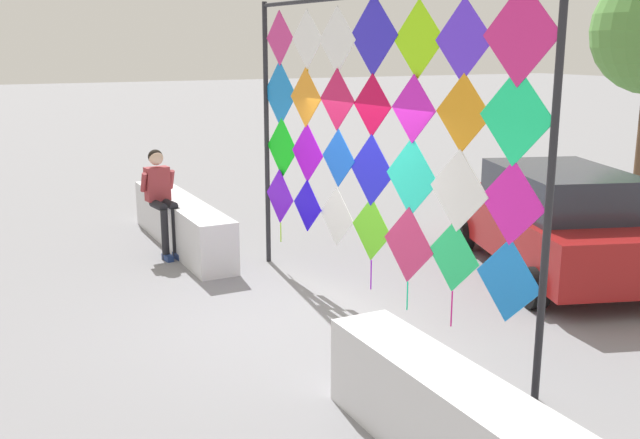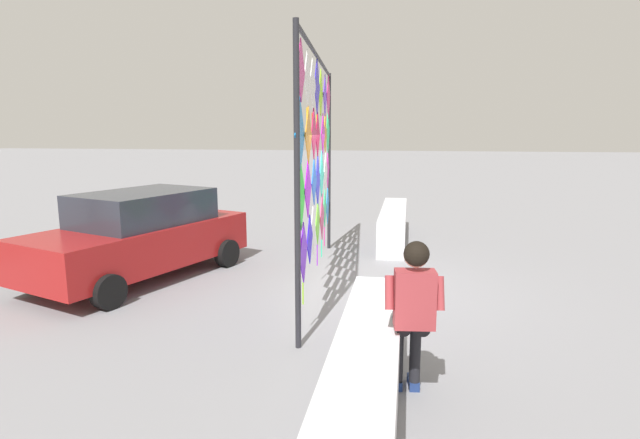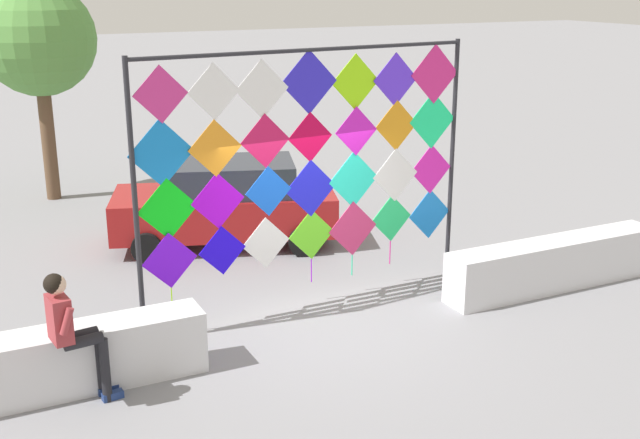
# 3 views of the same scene
# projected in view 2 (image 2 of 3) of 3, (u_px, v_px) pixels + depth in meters

# --- Properties ---
(ground) EXTENTS (120.00, 120.00, 0.00)m
(ground) POSITION_uv_depth(u_px,v_px,m) (359.00, 288.00, 8.25)
(ground) COLOR gray
(plaza_ledge_left) EXTENTS (3.78, 0.57, 0.77)m
(plaza_ledge_left) POSITION_uv_depth(u_px,v_px,m) (366.00, 380.00, 4.42)
(plaza_ledge_left) COLOR silver
(plaza_ledge_left) RESTS_ON ground
(plaza_ledge_right) EXTENTS (3.78, 0.57, 0.77)m
(plaza_ledge_right) POSITION_uv_depth(u_px,v_px,m) (393.00, 225.00, 11.80)
(plaza_ledge_right) COLOR silver
(plaza_ledge_right) RESTS_ON ground
(kite_display_rack) EXTENTS (5.27, 0.52, 3.75)m
(kite_display_rack) POSITION_uv_depth(u_px,v_px,m) (318.00, 150.00, 8.19)
(kite_display_rack) COLOR #232328
(kite_display_rack) RESTS_ON ground
(seated_vendor) EXTENTS (0.75, 0.54, 1.62)m
(seated_vendor) POSITION_uv_depth(u_px,v_px,m) (412.00, 308.00, 4.56)
(seated_vendor) COLOR black
(seated_vendor) RESTS_ON ground
(parked_car) EXTENTS (4.25, 2.86, 1.52)m
(parked_car) POSITION_uv_depth(u_px,v_px,m) (140.00, 235.00, 8.75)
(parked_car) COLOR maroon
(parked_car) RESTS_ON ground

